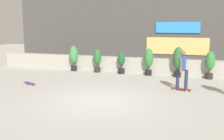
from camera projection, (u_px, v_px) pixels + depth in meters
The scene contains 11 objects.
ground_plane at pixel (99, 101), 9.60m from camera, with size 48.00×48.00×0.00m, color #B2AFA8.
planter_wall at pixel (137, 65), 15.12m from camera, with size 18.00×0.40×0.90m, color #B2ADA3.
building_backdrop at pixel (151, 18), 18.39m from camera, with size 20.00×2.08×6.50m.
potted_plant_0 at pixel (74, 56), 15.86m from camera, with size 0.52×0.52×1.52m.
potted_plant_1 at pixel (97, 59), 15.38m from camera, with size 0.45×0.45×1.37m.
potted_plant_2 at pixel (121, 62), 14.92m from camera, with size 0.40×0.40×1.26m.
potted_plant_3 at pixel (149, 60), 14.40m from camera, with size 0.51×0.51×1.49m.
potted_plant_4 at pixel (178, 59), 13.88m from camera, with size 0.57×0.57×1.61m.
potted_plant_5 at pixel (210, 63), 13.39m from camera, with size 0.48×0.48×1.43m.
skater_far_right at pixel (182, 69), 10.97m from camera, with size 0.82×0.55×1.70m.
skateboard_near_camera at pixel (29, 83), 12.28m from camera, with size 0.81×0.52×0.08m.
Camera 1 is at (3.47, -8.62, 2.70)m, focal length 42.14 mm.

